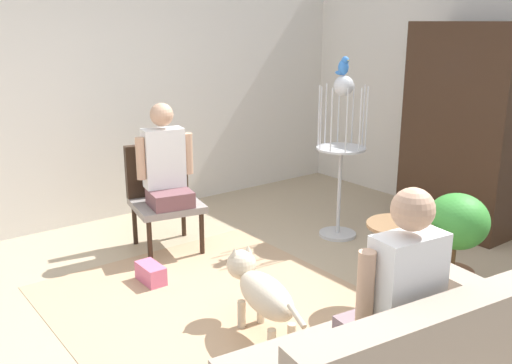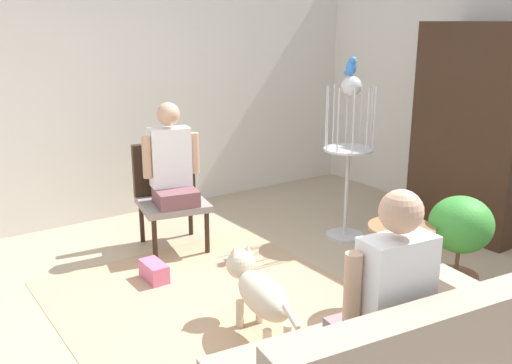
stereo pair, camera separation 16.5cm
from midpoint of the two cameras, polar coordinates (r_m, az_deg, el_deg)
The scene contains 13 objects.
ground_plane at distance 3.99m, azimuth -2.44°, elevation -14.59°, with size 7.79×7.79×0.00m, color tan.
left_wall at distance 6.06m, azimuth -15.53°, elevation 9.05°, with size 0.12×7.09×2.71m, color silver.
area_rug at distance 4.05m, azimuth -2.92°, elevation -14.02°, with size 2.99×2.13×0.01m, color tan.
armchair at distance 5.26m, azimuth -10.37°, elevation -0.70°, with size 0.70×0.68×0.94m.
person_on_couch at distance 2.78m, azimuth 12.61°, elevation -10.67°, with size 0.45×0.51×0.88m.
person_on_armchair at distance 5.05m, azimuth -10.07°, elevation 1.92°, with size 0.46×0.51×0.89m.
round_end_table at distance 4.23m, azimuth 12.98°, elevation -7.55°, with size 0.47×0.47×0.64m.
dog at distance 3.77m, azimuth -0.79°, elevation -10.87°, with size 0.92×0.34×0.53m.
bird_cage_stand at distance 5.35m, azimuth 7.71°, elevation 3.48°, with size 0.46×0.46×1.55m.
parrot at distance 5.25m, azimuth 7.92°, elevation 11.48°, with size 0.17×0.10×0.17m.
potted_plant at distance 4.36m, azimuth 18.49°, elevation -5.21°, with size 0.45×0.45×0.83m.
armoire_cabinet at distance 5.86m, azimuth 19.58°, elevation 5.06°, with size 1.10×0.56×2.02m, color #382316.
handbag at distance 4.67m, azimuth -11.57°, elevation -9.04°, with size 0.28×0.15×0.15m, color #D8668C.
Camera 1 is at (2.78, -2.02, 2.02)m, focal length 39.65 mm.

